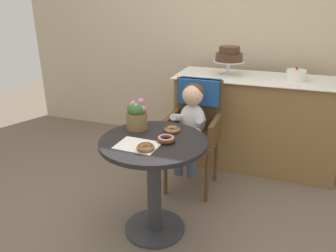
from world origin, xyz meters
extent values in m
plane|color=#6B5B4C|center=(0.00, 0.00, 0.00)|extent=(8.00, 8.00, 0.00)
cube|color=#C1AD8E|center=(0.00, 1.85, 1.35)|extent=(4.80, 0.10, 2.70)
cylinder|color=black|center=(0.00, 0.00, 0.70)|extent=(0.72, 0.72, 0.03)
cylinder|color=#333338|center=(0.00, 0.00, 0.34)|extent=(0.10, 0.10, 0.69)
cylinder|color=#333338|center=(0.00, 0.00, 0.01)|extent=(0.44, 0.44, 0.02)
cube|color=brown|center=(0.09, 0.65, 0.47)|extent=(0.42, 0.42, 0.04)
cube|color=brown|center=(0.09, 0.84, 0.72)|extent=(0.40, 0.04, 0.46)
cube|color=brown|center=(-0.10, 0.65, 0.58)|extent=(0.04, 0.38, 0.18)
cube|color=brown|center=(0.28, 0.65, 0.58)|extent=(0.04, 0.38, 0.18)
cube|color=#1E4C8C|center=(0.09, 0.84, 0.84)|extent=(0.36, 0.11, 0.22)
cylinder|color=brown|center=(-0.09, 0.47, 0.23)|extent=(0.03, 0.03, 0.45)
cylinder|color=brown|center=(0.27, 0.47, 0.23)|extent=(0.03, 0.03, 0.45)
cylinder|color=brown|center=(-0.09, 0.83, 0.23)|extent=(0.03, 0.03, 0.45)
cylinder|color=brown|center=(0.27, 0.83, 0.23)|extent=(0.03, 0.03, 0.45)
ellipsoid|color=silver|center=(0.09, 0.63, 0.64)|extent=(0.22, 0.16, 0.30)
sphere|color=#E0B293|center=(0.09, 0.62, 0.87)|extent=(0.17, 0.17, 0.17)
ellipsoid|color=#4C2D19|center=(0.09, 0.64, 0.89)|extent=(0.17, 0.17, 0.14)
cylinder|color=silver|center=(0.00, 0.54, 0.69)|extent=(0.08, 0.23, 0.13)
sphere|color=#E0B293|center=(0.01, 0.46, 0.62)|extent=(0.06, 0.06, 0.06)
cylinder|color=silver|center=(0.19, 0.54, 0.69)|extent=(0.08, 0.23, 0.13)
sphere|color=#E0B293|center=(0.18, 0.46, 0.62)|extent=(0.06, 0.06, 0.06)
cylinder|color=#3F4760|center=(0.04, 0.55, 0.53)|extent=(0.09, 0.22, 0.09)
cylinder|color=#3F4760|center=(0.04, 0.44, 0.36)|extent=(0.08, 0.08, 0.26)
cylinder|color=#3F4760|center=(0.15, 0.55, 0.53)|extent=(0.09, 0.22, 0.09)
cylinder|color=#3F4760|center=(0.15, 0.44, 0.36)|extent=(0.08, 0.08, 0.26)
cube|color=white|center=(-0.06, -0.12, 0.72)|extent=(0.27, 0.21, 0.00)
torus|color=#4C2D19|center=(0.09, 0.00, 0.74)|extent=(0.12, 0.12, 0.04)
torus|color=pink|center=(0.09, 0.00, 0.75)|extent=(0.11, 0.11, 0.02)
torus|color=#936033|center=(0.02, -0.16, 0.74)|extent=(0.11, 0.11, 0.04)
torus|color=#512D1E|center=(0.02, -0.16, 0.75)|extent=(0.10, 0.10, 0.02)
torus|color=#AD7542|center=(0.07, 0.18, 0.74)|extent=(0.11, 0.11, 0.03)
torus|color=#512D1E|center=(0.07, 0.18, 0.75)|extent=(0.09, 0.09, 0.02)
cylinder|color=brown|center=(-0.19, 0.15, 0.78)|extent=(0.15, 0.15, 0.12)
ellipsoid|color=#38662D|center=(-0.19, 0.15, 0.87)|extent=(0.14, 0.14, 0.10)
sphere|color=#CC6699|center=(-0.13, 0.15, 0.88)|extent=(0.05, 0.05, 0.05)
sphere|color=#CC6699|center=(-0.17, 0.19, 0.91)|extent=(0.05, 0.05, 0.05)
sphere|color=#CC6699|center=(-0.21, 0.16, 0.90)|extent=(0.05, 0.05, 0.05)
sphere|color=#CC6699|center=(-0.21, 0.14, 0.90)|extent=(0.05, 0.05, 0.05)
sphere|color=#CC6699|center=(-0.18, 0.13, 0.88)|extent=(0.07, 0.07, 0.07)
cube|color=olive|center=(0.55, 1.30, 0.45)|extent=(1.50, 0.56, 0.90)
cube|color=white|center=(0.55, 1.30, 0.90)|extent=(1.56, 0.62, 0.01)
cylinder|color=silver|center=(0.25, 1.30, 0.91)|extent=(0.16, 0.16, 0.01)
cylinder|color=silver|center=(0.25, 1.30, 0.97)|extent=(0.03, 0.03, 0.12)
cylinder|color=silver|center=(0.25, 1.30, 1.03)|extent=(0.30, 0.30, 0.01)
cylinder|color=#4C2D1E|center=(0.25, 1.30, 1.08)|extent=(0.26, 0.25, 0.08)
cylinder|color=#4C2D1E|center=(0.25, 1.30, 1.05)|extent=(0.26, 0.26, 0.01)
cylinder|color=#4C2D1E|center=(0.25, 1.30, 1.14)|extent=(0.20, 0.20, 0.06)
cylinder|color=#4C2D1E|center=(0.25, 1.30, 1.12)|extent=(0.20, 0.20, 0.01)
cylinder|color=white|center=(0.87, 1.27, 0.95)|extent=(0.17, 0.17, 0.10)
sphere|color=red|center=(0.87, 1.27, 1.01)|extent=(0.02, 0.02, 0.02)
camera|label=1|loc=(0.75, -1.82, 1.59)|focal=34.73mm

